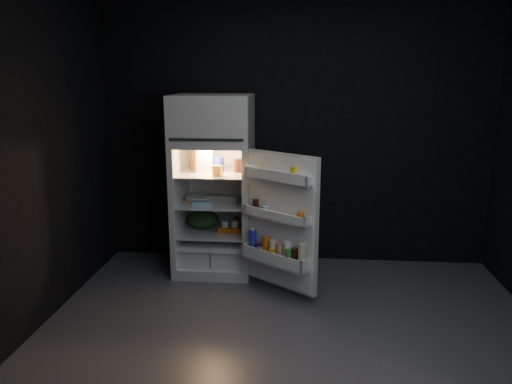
# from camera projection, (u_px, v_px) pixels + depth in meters

# --- Properties ---
(floor) EXTENTS (4.00, 3.40, 0.00)m
(floor) POSITION_uv_depth(u_px,v_px,m) (291.00, 336.00, 3.85)
(floor) COLOR #55555B
(floor) RESTS_ON ground
(wall_back) EXTENTS (4.00, 0.00, 2.70)m
(wall_back) POSITION_uv_depth(u_px,v_px,m) (296.00, 135.00, 5.19)
(wall_back) COLOR black
(wall_back) RESTS_ON ground
(wall_front) EXTENTS (4.00, 0.00, 2.70)m
(wall_front) POSITION_uv_depth(u_px,v_px,m) (286.00, 242.00, 1.89)
(wall_front) COLOR black
(wall_front) RESTS_ON ground
(wall_left) EXTENTS (0.00, 3.40, 2.70)m
(wall_left) POSITION_uv_depth(u_px,v_px,m) (25.00, 160.00, 3.71)
(wall_left) COLOR black
(wall_left) RESTS_ON ground
(refrigerator) EXTENTS (0.76, 0.71, 1.78)m
(refrigerator) POSITION_uv_depth(u_px,v_px,m) (214.00, 178.00, 4.98)
(refrigerator) COLOR silver
(refrigerator) RESTS_ON ground
(fridge_door) EXTENTS (0.69, 0.58, 1.22)m
(fridge_door) POSITION_uv_depth(u_px,v_px,m) (280.00, 224.00, 4.40)
(fridge_door) COLOR silver
(fridge_door) RESTS_ON ground
(milk_jug) EXTENTS (0.21, 0.21, 0.24)m
(milk_jug) POSITION_uv_depth(u_px,v_px,m) (203.00, 159.00, 4.94)
(milk_jug) COLOR white
(milk_jug) RESTS_ON refrigerator
(mayo_jar) EXTENTS (0.11, 0.11, 0.14)m
(mayo_jar) POSITION_uv_depth(u_px,v_px,m) (219.00, 164.00, 4.95)
(mayo_jar) COLOR #212DB7
(mayo_jar) RESTS_ON refrigerator
(jam_jar) EXTENTS (0.13, 0.13, 0.13)m
(jam_jar) POSITION_uv_depth(u_px,v_px,m) (239.00, 166.00, 4.92)
(jam_jar) COLOR black
(jam_jar) RESTS_ON refrigerator
(amber_bottle) EXTENTS (0.10, 0.10, 0.22)m
(amber_bottle) POSITION_uv_depth(u_px,v_px,m) (194.00, 159.00, 5.00)
(amber_bottle) COLOR #BE671E
(amber_bottle) RESTS_ON refrigerator
(small_carton) EXTENTS (0.10, 0.08, 0.10)m
(small_carton) POSITION_uv_depth(u_px,v_px,m) (218.00, 171.00, 4.73)
(small_carton) COLOR orange
(small_carton) RESTS_ON refrigerator
(egg_carton) EXTENTS (0.34, 0.17, 0.07)m
(egg_carton) POSITION_uv_depth(u_px,v_px,m) (222.00, 199.00, 4.97)
(egg_carton) COLOR gray
(egg_carton) RESTS_ON refrigerator
(pie) EXTENTS (0.41, 0.41, 0.04)m
(pie) POSITION_uv_depth(u_px,v_px,m) (201.00, 198.00, 5.04)
(pie) COLOR tan
(pie) RESTS_ON refrigerator
(flat_package) EXTENTS (0.20, 0.11, 0.04)m
(flat_package) POSITION_uv_depth(u_px,v_px,m) (202.00, 204.00, 4.84)
(flat_package) COLOR #86B7CF
(flat_package) RESTS_ON refrigerator
(wrapped_pkg) EXTENTS (0.13, 0.12, 0.05)m
(wrapped_pkg) POSITION_uv_depth(u_px,v_px,m) (233.00, 197.00, 5.08)
(wrapped_pkg) COLOR beige
(wrapped_pkg) RESTS_ON refrigerator
(produce_bag) EXTENTS (0.37, 0.34, 0.20)m
(produce_bag) POSITION_uv_depth(u_px,v_px,m) (203.00, 219.00, 5.10)
(produce_bag) COLOR #193815
(produce_bag) RESTS_ON refrigerator
(yogurt_tray) EXTENTS (0.25, 0.14, 0.05)m
(yogurt_tray) POSITION_uv_depth(u_px,v_px,m) (231.00, 229.00, 5.00)
(yogurt_tray) COLOR #C56110
(yogurt_tray) RESTS_ON refrigerator
(small_can_red) EXTENTS (0.08, 0.08, 0.09)m
(small_can_red) POSITION_uv_depth(u_px,v_px,m) (237.00, 222.00, 5.20)
(small_can_red) COLOR #C56110
(small_can_red) RESTS_ON refrigerator
(small_can_silver) EXTENTS (0.07, 0.07, 0.09)m
(small_can_silver) POSITION_uv_depth(u_px,v_px,m) (236.00, 221.00, 5.21)
(small_can_silver) COLOR silver
(small_can_silver) RESTS_ON refrigerator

